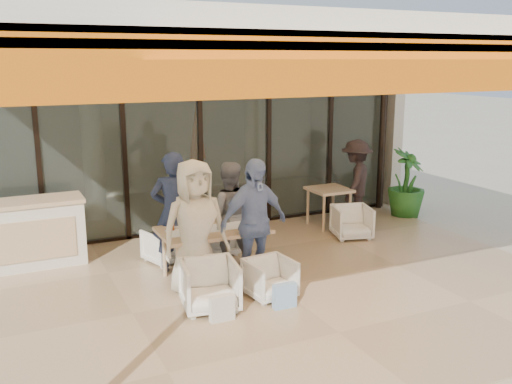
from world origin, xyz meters
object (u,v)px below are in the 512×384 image
at_px(chair_near_left, 210,283).
at_px(diner_periwinkle, 254,223).
at_px(side_table, 329,194).
at_px(host_counter, 20,234).
at_px(side_chair, 352,221).
at_px(standing_woman, 356,181).
at_px(chair_far_left, 166,244).
at_px(dining_table, 213,232).
at_px(potted_palm, 406,183).
at_px(diner_grey, 228,214).
at_px(diner_navy, 174,213).
at_px(chair_far_right, 217,236).
at_px(chair_near_right, 270,277).
at_px(diner_cream, 195,229).

height_order(chair_near_left, diner_periwinkle, diner_periwinkle).
bearing_deg(side_table, host_counter, 178.64).
height_order(diner_periwinkle, side_chair, diner_periwinkle).
bearing_deg(standing_woman, chair_far_left, -32.71).
bearing_deg(dining_table, potted_palm, 17.51).
bearing_deg(standing_woman, diner_grey, -21.73).
bearing_deg(chair_near_left, chair_far_left, 98.80).
bearing_deg(diner_navy, chair_far_left, -70.50).
height_order(chair_far_right, potted_palm, potted_palm).
xyz_separation_m(dining_table, chair_near_right, (0.43, -0.96, -0.39)).
distance_m(chair_near_right, side_table, 3.45).
height_order(diner_grey, diner_periwinkle, diner_periwinkle).
relative_size(diner_navy, side_chair, 2.82).
distance_m(chair_near_left, diner_grey, 1.69).
distance_m(chair_near_right, standing_woman, 3.98).
height_order(host_counter, diner_navy, diner_navy).
distance_m(diner_periwinkle, side_table, 3.11).
bearing_deg(side_table, diner_cream, -149.62).
relative_size(host_counter, chair_far_left, 3.16).
bearing_deg(diner_grey, potted_palm, -148.03).
relative_size(diner_navy, standing_woman, 1.12).
xyz_separation_m(chair_near_right, side_chair, (2.43, 1.67, 0.03)).
bearing_deg(chair_near_left, diner_periwinkle, 39.56).
relative_size(chair_near_left, potted_palm, 0.52).
bearing_deg(chair_far_right, chair_near_right, 92.21).
bearing_deg(diner_cream, side_table, 28.57).
bearing_deg(chair_far_left, diner_grey, 131.60).
bearing_deg(chair_far_right, diner_navy, 32.98).
xyz_separation_m(dining_table, standing_woman, (3.49, 1.53, 0.11)).
xyz_separation_m(host_counter, diner_navy, (2.02, -1.14, 0.37)).
bearing_deg(chair_far_left, dining_table, 96.06).
relative_size(diner_periwinkle, standing_woman, 1.11).
xyz_separation_m(chair_near_right, potted_palm, (4.23, 2.43, 0.38)).
height_order(chair_near_right, diner_grey, diner_grey).
height_order(chair_near_left, side_chair, chair_near_left).
xyz_separation_m(chair_near_left, chair_near_right, (0.84, 0.00, -0.05)).
relative_size(diner_navy, diner_cream, 0.99).
xyz_separation_m(host_counter, side_chair, (5.29, -0.88, -0.21)).
height_order(diner_cream, potted_palm, diner_cream).
xyz_separation_m(chair_near_left, standing_woman, (3.90, 2.48, 0.45)).
xyz_separation_m(diner_grey, potted_palm, (4.23, 1.03, -0.12)).
relative_size(chair_near_left, side_table, 0.93).
relative_size(host_counter, diner_grey, 1.17).
height_order(chair_far_right, chair_near_left, chair_near_left).
distance_m(chair_far_right, diner_navy, 1.15).
bearing_deg(diner_navy, host_counter, -10.03).
relative_size(diner_periwinkle, potted_palm, 1.32).
distance_m(chair_near_left, standing_woman, 4.65).
height_order(chair_far_left, chair_far_right, chair_far_right).
distance_m(diner_periwinkle, potted_palm, 4.65).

